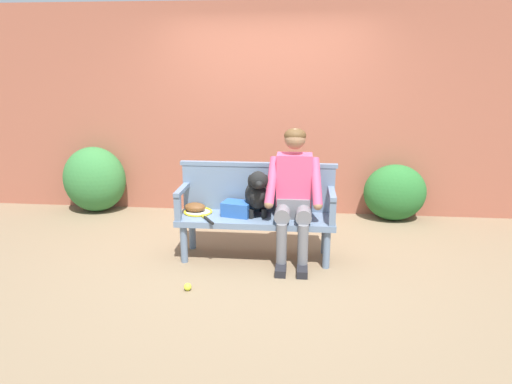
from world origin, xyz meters
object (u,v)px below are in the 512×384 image
garden_bench (256,222)px  dog_on_bench (257,193)px  person_seated (294,191)px  tennis_racket (199,213)px  baseball_glove (195,207)px  tennis_ball (188,287)px  sports_bag (237,209)px

garden_bench → dog_on_bench: 0.30m
person_seated → tennis_racket: person_seated is taller
baseball_glove → tennis_ball: bearing=-75.1°
dog_on_bench → garden_bench: bearing=-139.0°
tennis_ball → garden_bench: bearing=55.7°
garden_bench → person_seated: person_seated is taller
garden_bench → tennis_ball: size_ratio=23.42×
dog_on_bench → tennis_ball: dog_on_bench is taller
tennis_ball → dog_on_bench: bearing=55.5°
dog_on_bench → baseball_glove: size_ratio=2.20×
baseball_glove → sports_bag: bearing=-3.4°
person_seated → baseball_glove: bearing=174.0°
tennis_racket → baseball_glove: bearing=130.9°
person_seated → tennis_racket: 0.99m
baseball_glove → dog_on_bench: bearing=-0.5°
garden_bench → baseball_glove: baseball_glove is taller
dog_on_bench → sports_bag: (-0.20, 0.00, -0.17)m
baseball_glove → garden_bench: bearing=-1.4°
tennis_racket → baseball_glove: 0.09m
dog_on_bench → baseball_glove: dog_on_bench is taller
garden_bench → person_seated: bearing=-1.3°
tennis_ball → person_seated: bearing=40.4°
garden_bench → sports_bag: size_ratio=5.52×
dog_on_bench → sports_bag: 0.26m
dog_on_bench → tennis_racket: dog_on_bench is taller
baseball_glove → tennis_ball: baseball_glove is taller
tennis_ball → tennis_racket: bearing=94.4°
garden_bench → tennis_ball: (-0.52, -0.76, -0.34)m
tennis_racket → sports_bag: sports_bag is taller
tennis_racket → baseball_glove: baseball_glove is taller
dog_on_bench → sports_bag: dog_on_bench is taller
person_seated → sports_bag: (-0.56, 0.02, -0.20)m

